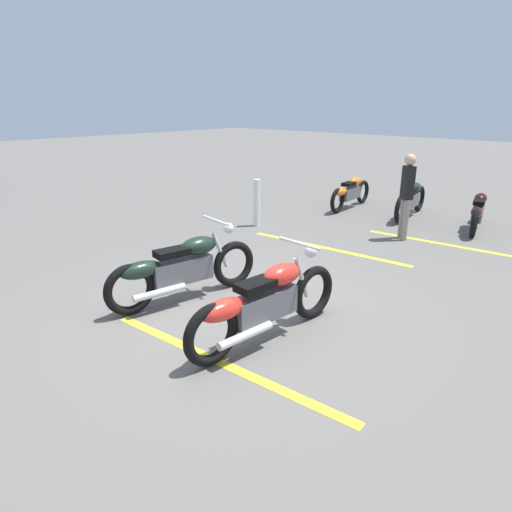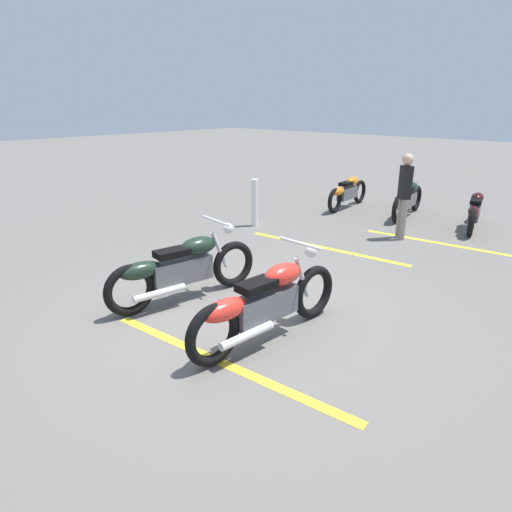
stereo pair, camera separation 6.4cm
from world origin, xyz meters
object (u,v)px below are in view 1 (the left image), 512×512
Objects in this scene: motorcycle_row_left at (410,199)px; motorcycle_row_far_left at (478,211)px; motorcycle_bright_foreground at (264,302)px; bystander_near_row at (407,193)px; motorcycle_row_center at (350,192)px; bollard_post at (257,203)px; motorcycle_dark_foreground at (181,268)px.

motorcycle_row_far_left is at bearing -101.37° from motorcycle_row_left.
bystander_near_row reaches higher than motorcycle_bright_foreground.
motorcycle_row_left is 1.92m from bystander_near_row.
motorcycle_row_far_left is 1.51m from motorcycle_row_left.
motorcycle_row_center is 2.86m from bollard_post.
motorcycle_bright_foreground is 1.53m from motorcycle_dark_foreground.
motorcycle_row_left is at bearing 64.07° from bystander_near_row.
motorcycle_row_far_left is 0.94× the size of motorcycle_row_left.
motorcycle_row_center is 2.75m from bystander_near_row.
bystander_near_row reaches higher than motorcycle_row_left.
motorcycle_bright_foreground is at bearing -176.51° from motorcycle_row_left.
motorcycle_row_far_left is at bearing 15.82° from bystander_near_row.
bystander_near_row is (4.78, 0.65, 0.45)m from motorcycle_bright_foreground.
motorcycle_bright_foreground reaches higher than bollard_post.
bollard_post is (3.51, 1.88, 0.04)m from motorcycle_dark_foreground.
motorcycle_row_center is (6.30, 1.32, -0.05)m from motorcycle_dark_foreground.
bystander_near_row is 3.03m from bollard_post.
bystander_near_row is 1.63× the size of bollard_post.
motorcycle_bright_foreground and motorcycle_dark_foreground have the same top height.
motorcycle_row_left is 2.04× the size of bollard_post.
motorcycle_dark_foreground is at bearing 92.09° from motorcycle_bright_foreground.
motorcycle_bright_foreground is at bearing -136.39° from bollard_post.
motorcycle_dark_foreground is 6.44m from motorcycle_row_left.
motorcycle_row_center reaches higher than motorcycle_row_far_left.
motorcycle_row_far_left is at bearing -4.74° from motorcycle_dark_foreground.
motorcycle_dark_foreground is 1.10× the size of motorcycle_row_center.
motorcycle_bright_foreground is at bearing -82.21° from motorcycle_dark_foreground.
motorcycle_dark_foreground is at bearing -173.50° from motorcycle_row_center.
motorcycle_row_center is at bearing 22.03° from motorcycle_dark_foreground.
motorcycle_dark_foreground is (0.07, 1.52, 0.00)m from motorcycle_bright_foreground.
motorcycle_row_left is (6.44, -0.19, -0.04)m from motorcycle_dark_foreground.
motorcycle_dark_foreground is at bearing -147.75° from bystander_near_row.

